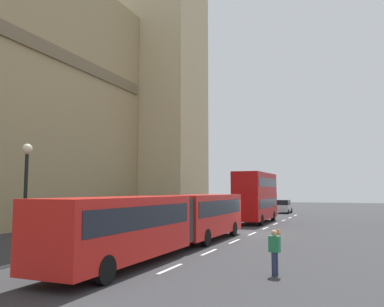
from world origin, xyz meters
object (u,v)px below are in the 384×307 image
(sedan_lead, at_px, (284,207))
(street_lamp, at_px, (25,193))
(pedestrian_near_cones, at_px, (275,251))
(traffic_cone_middle, at_px, (278,230))
(articulated_bus, at_px, (171,217))
(double_decker_bus, at_px, (256,195))
(traffic_cone_west, at_px, (276,232))

(sedan_lead, xyz_separation_m, street_lamp, (-42.49, 4.30, 2.14))
(street_lamp, relative_size, pedestrian_near_cones, 3.12)
(street_lamp, height_order, pedestrian_near_cones, street_lamp)
(traffic_cone_middle, xyz_separation_m, street_lamp, (-15.75, 8.27, 2.77))
(articulated_bus, relative_size, pedestrian_near_cones, 10.97)
(articulated_bus, bearing_deg, sedan_lead, 0.32)
(traffic_cone_middle, relative_size, pedestrian_near_cones, 0.34)
(articulated_bus, height_order, double_decker_bus, double_decker_bus)
(traffic_cone_west, bearing_deg, articulated_bus, 155.28)
(double_decker_bus, xyz_separation_m, pedestrian_near_cones, (-23.20, -6.17, -1.80))
(articulated_bus, distance_m, traffic_cone_middle, 10.91)
(double_decker_bus, distance_m, traffic_cone_middle, 10.24)
(double_decker_bus, bearing_deg, street_lamp, 169.77)
(articulated_bus, height_order, traffic_cone_middle, articulated_bus)
(double_decker_bus, xyz_separation_m, sedan_lead, (17.53, 0.20, -1.79))
(traffic_cone_middle, height_order, street_lamp, street_lamp)
(traffic_cone_west, distance_m, traffic_cone_middle, 1.65)
(double_decker_bus, bearing_deg, articulated_bus, -180.00)
(traffic_cone_middle, bearing_deg, articulated_bus, 159.60)
(articulated_bus, distance_m, pedestrian_near_cones, 7.33)
(articulated_bus, height_order, traffic_cone_west, articulated_bus)
(double_decker_bus, relative_size, traffic_cone_middle, 15.52)
(articulated_bus, height_order, street_lamp, street_lamp)
(sedan_lead, xyz_separation_m, traffic_cone_middle, (-26.74, -3.97, -0.63))
(traffic_cone_west, distance_m, pedestrian_near_cones, 12.57)
(traffic_cone_west, height_order, traffic_cone_middle, same)
(traffic_cone_west, height_order, pedestrian_near_cones, pedestrian_near_cones)
(pedestrian_near_cones, bearing_deg, traffic_cone_middle, 9.74)
(double_decker_bus, distance_m, sedan_lead, 17.62)
(traffic_cone_west, xyz_separation_m, traffic_cone_middle, (1.65, 0.14, 0.00))
(articulated_bus, bearing_deg, street_lamp, 141.28)
(sedan_lead, bearing_deg, street_lamp, 174.22)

